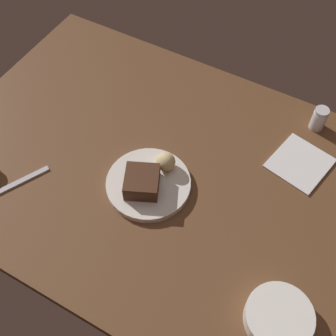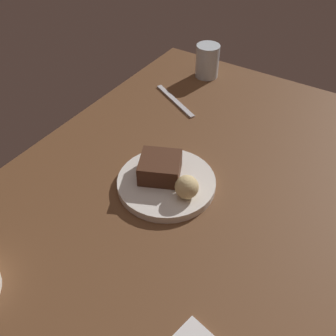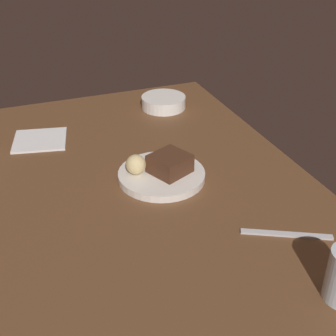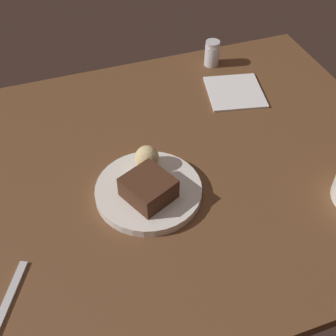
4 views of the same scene
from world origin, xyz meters
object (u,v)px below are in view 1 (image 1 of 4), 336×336
object	(u,v)px
salt_shaker	(319,119)
folded_napkin	(300,163)
bread_roll	(166,162)
butter_knife	(15,184)
chocolate_cake_slice	(142,182)
dessert_plate	(149,184)
side_bowl	(279,318)

from	to	relation	value
salt_shaker	folded_napkin	world-z (taller)	salt_shaker
bread_roll	butter_knife	bearing A→B (deg)	35.34
bread_roll	folded_napkin	distance (cm)	36.02
bread_roll	folded_napkin	world-z (taller)	bread_roll
chocolate_cake_slice	salt_shaker	distance (cm)	52.83
chocolate_cake_slice	salt_shaker	world-z (taller)	salt_shaker
dessert_plate	bread_roll	bearing A→B (deg)	-104.21
chocolate_cake_slice	butter_knife	distance (cm)	33.39
bread_roll	side_bowl	distance (cm)	45.55
butter_knife	side_bowl	bearing A→B (deg)	117.85
salt_shaker	butter_knife	xyz separation A→B (cm)	(61.55, 56.81, -3.23)
chocolate_cake_slice	salt_shaker	size ratio (longest dim) A/B	1.24
chocolate_cake_slice	dessert_plate	bearing A→B (deg)	-109.55
bread_roll	butter_knife	distance (cm)	39.46
butter_knife	folded_napkin	distance (cm)	75.03
dessert_plate	side_bowl	xyz separation A→B (cm)	(-41.30, 16.02, 1.03)
bread_roll	side_bowl	bearing A→B (deg)	150.92
bread_roll	chocolate_cake_slice	bearing A→B (deg)	74.45
chocolate_cake_slice	salt_shaker	bearing A→B (deg)	-126.99
chocolate_cake_slice	butter_knife	size ratio (longest dim) A/B	0.46
chocolate_cake_slice	side_bowl	bearing A→B (deg)	161.53
dessert_plate	butter_knife	distance (cm)	34.71
dessert_plate	folded_napkin	bearing A→B (deg)	-140.76
salt_shaker	side_bowl	bearing A→B (deg)	100.31
salt_shaker	chocolate_cake_slice	bearing A→B (deg)	53.01
side_bowl	butter_knife	bearing A→B (deg)	0.47
side_bowl	folded_napkin	xyz separation A→B (cm)	(9.81, -41.73, -1.66)
dessert_plate	folded_napkin	distance (cm)	40.65
dessert_plate	chocolate_cake_slice	world-z (taller)	chocolate_cake_slice
dessert_plate	bread_roll	world-z (taller)	bread_roll
salt_shaker	side_bowl	xyz separation A→B (cm)	(-10.22, 56.22, -1.52)
side_bowl	butter_knife	distance (cm)	71.79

